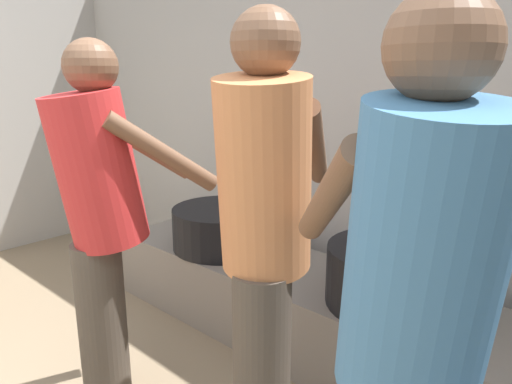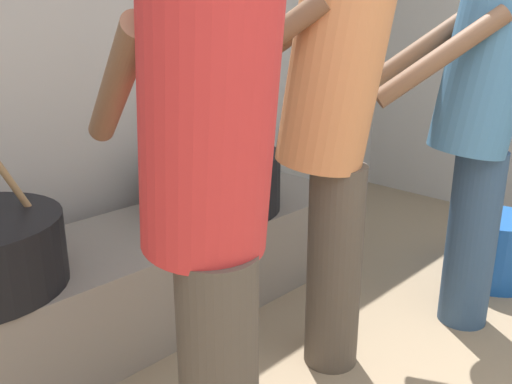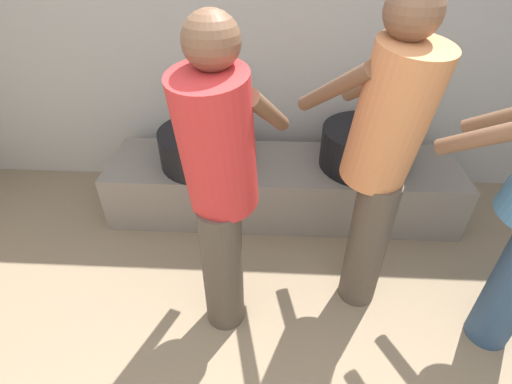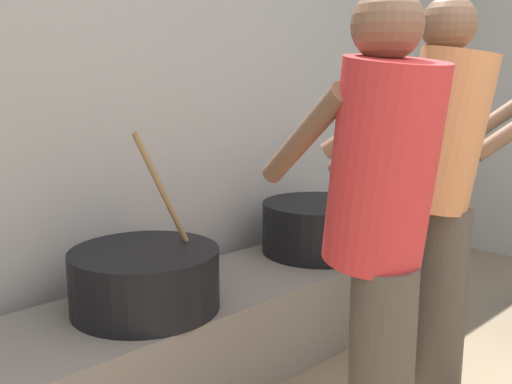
# 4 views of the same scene
# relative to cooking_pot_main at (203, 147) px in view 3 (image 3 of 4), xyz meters

# --- Properties ---
(block_enclosure_rear) EXTENTS (5.46, 0.20, 2.15)m
(block_enclosure_rear) POSITION_rel_cooking_pot_main_xyz_m (0.51, 0.54, 0.55)
(block_enclosure_rear) COLOR #ADA8A0
(block_enclosure_rear) RESTS_ON ground_plane
(hearth_ledge) EXTENTS (2.39, 0.60, 0.40)m
(hearth_ledge) POSITION_rel_cooking_pot_main_xyz_m (0.54, 0.02, -0.32)
(hearth_ledge) COLOR slate
(hearth_ledge) RESTS_ON ground_plane
(cooking_pot_main) EXTENTS (0.58, 0.58, 0.69)m
(cooking_pot_main) POSITION_rel_cooking_pot_main_xyz_m (0.00, 0.00, 0.00)
(cooking_pot_main) COLOR black
(cooking_pot_main) RESTS_ON hearth_ledge
(cooking_pot_secondary) EXTENTS (0.59, 0.59, 0.26)m
(cooking_pot_secondary) POSITION_rel_cooking_pot_main_xyz_m (1.07, 0.02, 0.01)
(cooking_pot_secondary) COLOR black
(cooking_pot_secondary) RESTS_ON hearth_ledge
(cook_in_red_shirt) EXTENTS (0.50, 0.71, 1.53)m
(cook_in_red_shirt) POSITION_rel_cooking_pot_main_xyz_m (0.24, -0.89, 0.35)
(cook_in_red_shirt) COLOR #4C4238
(cook_in_red_shirt) RESTS_ON ground_plane
(cook_in_orange_shirt) EXTENTS (0.60, 0.73, 1.60)m
(cook_in_orange_shirt) POSITION_rel_cooking_pot_main_xyz_m (0.95, -0.71, 0.39)
(cook_in_orange_shirt) COLOR #4C4238
(cook_in_orange_shirt) RESTS_ON ground_plane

